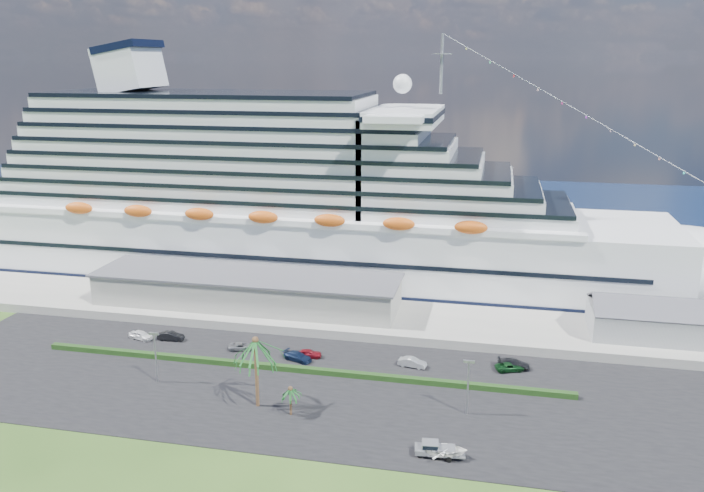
% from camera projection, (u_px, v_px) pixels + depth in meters
% --- Properties ---
extents(ground, '(420.00, 420.00, 0.00)m').
position_uv_depth(ground, '(317.00, 428.00, 94.47)').
color(ground, '#264416').
rests_on(ground, ground).
extents(asphalt_lot, '(140.00, 38.00, 0.12)m').
position_uv_depth(asphalt_lot, '(335.00, 391.00, 104.82)').
color(asphalt_lot, black).
rests_on(asphalt_lot, ground).
extents(wharf, '(240.00, 20.00, 1.80)m').
position_uv_depth(wharf, '(370.00, 318.00, 131.94)').
color(wharf, gray).
rests_on(wharf, ground).
extents(water, '(420.00, 160.00, 0.02)m').
position_uv_depth(water, '(423.00, 219.00, 217.03)').
color(water, '#0B1831').
rests_on(water, ground).
extents(cruise_ship, '(191.00, 38.00, 54.00)m').
position_uv_depth(cruise_ship, '(297.00, 207.00, 154.73)').
color(cruise_ship, silver).
rests_on(cruise_ship, ground).
extents(terminal_building, '(61.00, 15.00, 6.30)m').
position_uv_depth(terminal_building, '(247.00, 289.00, 135.90)').
color(terminal_building, gray).
rests_on(terminal_building, wharf).
extents(port_shed, '(24.00, 12.31, 7.37)m').
position_uv_depth(port_shed, '(661.00, 322.00, 120.51)').
color(port_shed, gray).
rests_on(port_shed, wharf).
extents(hedge, '(88.00, 1.10, 0.90)m').
position_uv_depth(hedge, '(295.00, 369.00, 111.02)').
color(hedge, '#183210').
rests_on(hedge, asphalt_lot).
extents(lamp_post_left, '(1.60, 0.35, 8.27)m').
position_uv_depth(lamp_post_left, '(155.00, 351.00, 106.25)').
color(lamp_post_left, gray).
rests_on(lamp_post_left, asphalt_lot).
extents(lamp_post_right, '(1.60, 0.35, 8.27)m').
position_uv_depth(lamp_post_right, '(468.00, 380.00, 96.55)').
color(lamp_post_right, gray).
rests_on(lamp_post_right, asphalt_lot).
extents(palm_tall, '(8.82, 8.82, 11.13)m').
position_uv_depth(palm_tall, '(256.00, 348.00, 97.82)').
color(palm_tall, '#47301E').
rests_on(palm_tall, ground).
extents(palm_short, '(3.53, 3.53, 4.56)m').
position_uv_depth(palm_short, '(290.00, 392.00, 96.76)').
color(palm_short, '#47301E').
rests_on(palm_short, ground).
extents(parked_car_0, '(4.93, 2.84, 1.58)m').
position_uv_depth(parked_car_0, '(141.00, 335.00, 123.69)').
color(parked_car_0, white).
rests_on(parked_car_0, asphalt_lot).
extents(parked_car_1, '(4.82, 1.93, 1.56)m').
position_uv_depth(parked_car_1, '(171.00, 336.00, 123.26)').
color(parked_car_1, black).
rests_on(parked_car_1, asphalt_lot).
extents(parked_car_2, '(4.87, 3.26, 1.24)m').
position_uv_depth(parked_car_2, '(241.00, 346.00, 119.27)').
color(parked_car_2, gray).
rests_on(parked_car_2, asphalt_lot).
extents(parked_car_3, '(5.49, 3.65, 1.48)m').
position_uv_depth(parked_car_3, '(298.00, 356.00, 114.98)').
color(parked_car_3, '#111E3B').
rests_on(parked_car_3, asphalt_lot).
extents(parked_car_4, '(4.69, 2.73, 1.50)m').
position_uv_depth(parked_car_4, '(308.00, 354.00, 116.06)').
color(parked_car_4, maroon).
rests_on(parked_car_4, asphalt_lot).
extents(parked_car_5, '(4.85, 2.33, 1.53)m').
position_uv_depth(parked_car_5, '(412.00, 362.00, 112.63)').
color(parked_car_5, '#999CA0').
rests_on(parked_car_5, asphalt_lot).
extents(parked_car_6, '(5.19, 3.69, 1.31)m').
position_uv_depth(parked_car_6, '(510.00, 367.00, 111.26)').
color(parked_car_6, '#0D3716').
rests_on(parked_car_6, asphalt_lot).
extents(parked_car_7, '(5.42, 2.51, 1.53)m').
position_uv_depth(parked_car_7, '(514.00, 364.00, 112.22)').
color(parked_car_7, black).
rests_on(parked_car_7, asphalt_lot).
extents(pickup_truck, '(5.42, 2.50, 1.85)m').
position_uv_depth(pickup_truck, '(435.00, 448.00, 87.40)').
color(pickup_truck, black).
rests_on(pickup_truck, asphalt_lot).
extents(boat_trailer, '(6.08, 4.25, 1.71)m').
position_uv_depth(boat_trailer, '(447.00, 450.00, 86.80)').
color(boat_trailer, gray).
rests_on(boat_trailer, asphalt_lot).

